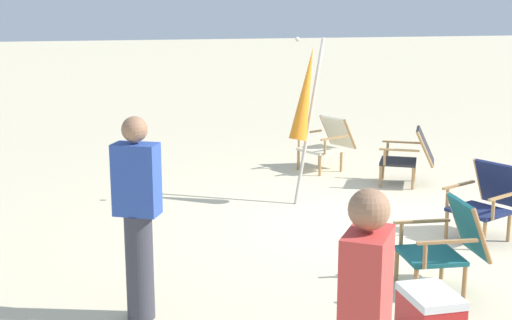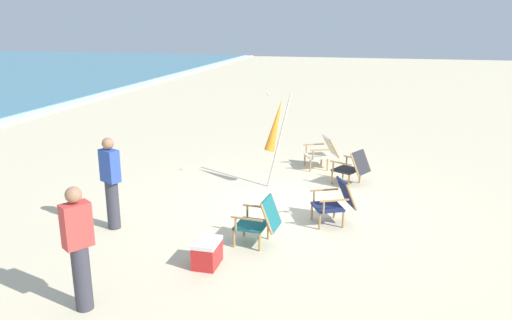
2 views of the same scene
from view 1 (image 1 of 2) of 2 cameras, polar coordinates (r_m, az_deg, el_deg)
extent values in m
plane|color=beige|center=(8.21, 9.41, -5.12)|extent=(80.00, 80.00, 0.00)
cube|color=#19234C|center=(7.86, 17.38, -3.90)|extent=(0.67, 0.65, 0.04)
cube|color=#19234C|center=(8.08, 18.88, -1.82)|extent=(0.55, 0.42, 0.49)
cylinder|color=#AD7F4C|center=(7.61, 17.80, -5.74)|extent=(0.04, 0.04, 0.32)
cylinder|color=#AD7F4C|center=(7.87, 15.00, -4.96)|extent=(0.04, 0.04, 0.32)
cylinder|color=#AD7F4C|center=(7.96, 19.58, -5.07)|extent=(0.04, 0.04, 0.32)
cylinder|color=#AD7F4C|center=(8.21, 16.84, -4.35)|extent=(0.04, 0.04, 0.32)
cube|color=#AD7F4C|center=(7.67, 19.28, -2.74)|extent=(0.25, 0.50, 0.02)
cylinder|color=#AD7F4C|center=(7.55, 18.43, -3.79)|extent=(0.04, 0.04, 0.22)
cube|color=#AD7F4C|center=(7.98, 15.92, -1.94)|extent=(0.25, 0.50, 0.02)
cylinder|color=#AD7F4C|center=(7.86, 15.06, -2.93)|extent=(0.04, 0.04, 0.22)
cylinder|color=#AD7F4C|center=(8.21, 17.41, -1.48)|extent=(0.14, 0.23, 0.49)
cube|color=#196066|center=(6.41, 13.79, -7.43)|extent=(0.56, 0.52, 0.04)
cube|color=#196066|center=(6.47, 16.65, -5.16)|extent=(0.51, 0.26, 0.50)
cylinder|color=#AD7F4C|center=(6.19, 12.66, -9.70)|extent=(0.04, 0.04, 0.32)
cylinder|color=#AD7F4C|center=(6.59, 11.18, -8.21)|extent=(0.04, 0.04, 0.32)
cylinder|color=#AD7F4C|center=(6.35, 16.34, -9.31)|extent=(0.04, 0.04, 0.32)
cylinder|color=#AD7F4C|center=(6.75, 14.67, -7.90)|extent=(0.04, 0.04, 0.32)
cube|color=#AD7F4C|center=(6.11, 15.07, -6.34)|extent=(0.08, 0.53, 0.02)
cylinder|color=#AD7F4C|center=(6.07, 13.37, -7.45)|extent=(0.04, 0.04, 0.22)
cube|color=#AD7F4C|center=(6.59, 13.12, -4.81)|extent=(0.08, 0.53, 0.02)
cylinder|color=#AD7F4C|center=(6.56, 11.54, -5.83)|extent=(0.04, 0.04, 0.22)
cylinder|color=#AD7F4C|center=(6.25, 17.64, -5.84)|extent=(0.06, 0.23, 0.50)
cylinder|color=#AD7F4C|center=(6.69, 15.72, -4.51)|extent=(0.06, 0.23, 0.50)
cube|color=#28282D|center=(9.98, 11.31, -0.13)|extent=(0.68, 0.67, 0.04)
cube|color=#28282D|center=(9.92, 13.39, 1.09)|extent=(0.56, 0.45, 0.49)
cylinder|color=#AD7F4C|center=(9.80, 9.93, -1.26)|extent=(0.04, 0.04, 0.32)
cylinder|color=#AD7F4C|center=(10.25, 10.13, -0.65)|extent=(0.04, 0.04, 0.32)
cylinder|color=#AD7F4C|center=(9.78, 12.46, -1.40)|extent=(0.04, 0.04, 0.32)
cylinder|color=#AD7F4C|center=(10.23, 12.54, -0.78)|extent=(0.04, 0.04, 0.32)
cube|color=#AD7F4C|center=(9.65, 11.39, 0.79)|extent=(0.28, 0.48, 0.02)
cylinder|color=#AD7F4C|center=(9.69, 10.25, 0.21)|extent=(0.04, 0.04, 0.22)
cube|color=#AD7F4C|center=(10.20, 11.56, 1.41)|extent=(0.28, 0.48, 0.02)
cylinder|color=#AD7F4C|center=(10.23, 10.48, 0.86)|extent=(0.04, 0.04, 0.22)
cylinder|color=#AD7F4C|center=(9.67, 13.36, 0.80)|extent=(0.15, 0.25, 0.49)
cylinder|color=#AD7F4C|center=(10.17, 13.42, 1.37)|extent=(0.15, 0.25, 0.49)
cube|color=beige|center=(10.60, 5.14, 0.82)|extent=(0.67, 0.65, 0.04)
cube|color=beige|center=(10.81, 6.57, 2.24)|extent=(0.57, 0.47, 0.47)
cylinder|color=#AD7F4C|center=(10.32, 5.14, -0.41)|extent=(0.04, 0.04, 0.32)
cylinder|color=#AD7F4C|center=(10.66, 3.41, 0.03)|extent=(0.04, 0.04, 0.32)
cylinder|color=#AD7F4C|center=(10.62, 6.84, -0.08)|extent=(0.04, 0.04, 0.32)
cylinder|color=#AD7F4C|center=(10.94, 5.10, 0.34)|extent=(0.04, 0.04, 0.32)
cube|color=#AD7F4C|center=(10.37, 6.30, 1.77)|extent=(0.26, 0.49, 0.02)
cylinder|color=#AD7F4C|center=(10.27, 5.54, 1.05)|extent=(0.04, 0.04, 0.22)
cube|color=#AD7F4C|center=(10.77, 4.22, 2.22)|extent=(0.26, 0.49, 0.02)
cylinder|color=#AD7F4C|center=(10.67, 3.46, 1.52)|extent=(0.04, 0.04, 0.22)
cylinder|color=#AD7F4C|center=(10.63, 7.54, 2.04)|extent=(0.16, 0.28, 0.47)
cylinder|color=#AD7F4C|center=(10.99, 5.64, 2.43)|extent=(0.16, 0.28, 0.47)
cylinder|color=#B7B2A8|center=(8.91, 4.30, 3.14)|extent=(0.37, 0.49, 2.04)
cone|color=orange|center=(8.78, 3.97, 5.35)|extent=(0.47, 0.54, 1.17)
sphere|color=#B7B2A8|center=(8.59, 3.34, 9.62)|extent=(0.06, 0.06, 0.06)
cube|color=#D13D38|center=(3.49, 8.81, -10.08)|extent=(0.39, 0.36, 0.56)
sphere|color=#9E7051|center=(3.36, 9.04, -3.93)|extent=(0.20, 0.20, 0.20)
cylinder|color=#383842|center=(5.75, -9.29, -8.42)|extent=(0.22, 0.22, 0.86)
cube|color=#2D4CA5|center=(5.54, -9.55, -1.54)|extent=(0.33, 0.39, 0.56)
sphere|color=#9E7051|center=(5.46, -9.69, 2.43)|extent=(0.20, 0.20, 0.20)
cube|color=white|center=(5.46, 13.83, -10.48)|extent=(0.49, 0.35, 0.06)
camera|label=2|loc=(5.18, 101.38, 9.58)|focal=35.00mm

